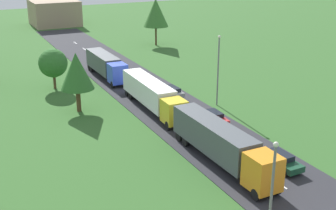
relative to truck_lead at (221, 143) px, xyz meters
The scene contains 14 objects.
road 9.29m from the truck_lead, 74.08° to the left, with size 10.00×140.00×0.06m, color #2B2B30.
lane_marking_centre 5.28m from the truck_lead, 59.22° to the left, with size 0.16×118.00×0.01m.
truck_lead is the anchor object (origin of this frame).
truck_second 16.48m from the truck_lead, 88.89° to the left, with size 2.76×14.92×3.53m.
truck_third 33.01m from the truck_lead, 90.28° to the left, with size 2.59×12.75×3.49m.
car_second 5.70m from the truck_lead, 34.95° to the right, with size 1.91×4.54×1.40m.
car_third 10.32m from the truck_lead, 61.93° to the left, with size 1.97×4.17×1.35m.
car_fourth 20.58m from the truck_lead, 76.59° to the left, with size 1.93×4.58×1.39m.
lamppost_lead 13.12m from the truck_lead, 108.34° to the right, with size 0.36×0.36×8.04m.
lamppost_second 16.96m from the truck_lead, 59.12° to the left, with size 0.36×0.36×9.14m.
tree_maple 21.80m from the truck_lead, 112.16° to the left, with size 4.13×4.13×7.47m.
tree_elm 32.06m from the truck_lead, 105.79° to the left, with size 4.12×4.12×5.85m.
tree_ash 54.68m from the truck_lead, 71.75° to the left, with size 5.13×5.13×9.56m.
distant_building 86.79m from the truck_lead, 87.37° to the left, with size 11.53×12.20×6.35m, color #9E846B.
Camera 1 is at (-23.76, -16.26, 19.50)m, focal length 47.78 mm.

